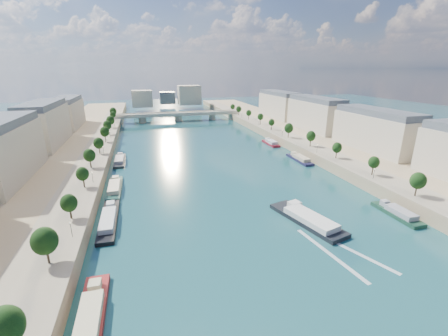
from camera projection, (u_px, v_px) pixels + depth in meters
ground at (211, 162)px, 155.52m from camera, size 700.00×700.00×0.00m
quay_left at (57, 169)px, 136.49m from camera, size 44.00×520.00×5.00m
quay_right at (332, 148)px, 172.97m from camera, size 44.00×520.00×5.00m
pave_left at (92, 161)px, 139.49m from camera, size 14.00×520.00×0.10m
pave_right at (309, 145)px, 168.37m from camera, size 14.00×520.00×0.10m
trees_left at (95, 148)px, 140.11m from camera, size 4.80×268.80×8.26m
trees_right at (298, 132)px, 175.29m from camera, size 4.80×268.80×8.26m
lamps_left at (99, 161)px, 130.62m from camera, size 0.36×200.36×4.28m
lamps_right at (298, 139)px, 170.93m from camera, size 0.36×200.36×4.28m
buildings_left at (27, 135)px, 139.76m from camera, size 16.00×226.00×23.20m
buildings_right at (341, 119)px, 182.83m from camera, size 16.00×226.00×23.20m
skyline at (171, 97)px, 352.41m from camera, size 79.00×42.00×22.00m
bridge at (178, 116)px, 274.31m from camera, size 112.00×12.00×8.15m
tour_barge at (307, 219)px, 94.06m from camera, size 14.52×28.27×3.74m
wake at (340, 251)px, 79.19m from camera, size 14.20×25.92×0.04m
moored_barges_left at (108, 224)px, 91.35m from camera, size 5.00×161.02×3.60m
moored_barges_right at (341, 182)px, 125.26m from camera, size 5.00×155.47×3.60m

